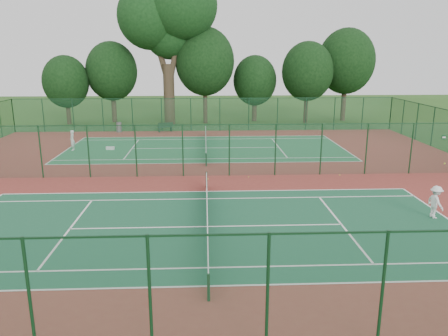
{
  "coord_description": "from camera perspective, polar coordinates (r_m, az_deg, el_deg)",
  "views": [
    {
      "loc": [
        -0.06,
        -28.22,
        7.85
      ],
      "look_at": [
        1.0,
        -4.12,
        1.6
      ],
      "focal_mm": 35.0,
      "sensor_mm": 36.0,
      "label": 1
    }
  ],
  "objects": [
    {
      "name": "ground",
      "position": [
        29.29,
        -2.31,
        -1.03
      ],
      "size": [
        120.0,
        120.0,
        0.0
      ],
      "primitive_type": "plane",
      "color": "#275119",
      "rests_on": "ground"
    },
    {
      "name": "red_pad",
      "position": [
        29.29,
        -2.31,
        -1.02
      ],
      "size": [
        40.0,
        36.0,
        0.01
      ],
      "primitive_type": "cube",
      "color": "maroon",
      "rests_on": "ground"
    },
    {
      "name": "court_near",
      "position": [
        20.75,
        -2.19,
        -7.66
      ],
      "size": [
        23.77,
        10.97,
        0.01
      ],
      "primitive_type": "cube",
      "color": "#1B5637",
      "rests_on": "red_pad"
    },
    {
      "name": "court_far",
      "position": [
        38.03,
        -2.38,
        2.63
      ],
      "size": [
        23.77,
        10.97,
        0.01
      ],
      "primitive_type": "cube",
      "color": "#216B3C",
      "rests_on": "red_pad"
    },
    {
      "name": "fence_north",
      "position": [
        46.62,
        -2.44,
        7.01
      ],
      "size": [
        40.0,
        0.09,
        3.5
      ],
      "color": "#194C2C",
      "rests_on": "ground"
    },
    {
      "name": "fence_south",
      "position": [
        11.9,
        -1.96,
        -16.27
      ],
      "size": [
        40.0,
        0.09,
        3.5
      ],
      "color": "#174730",
      "rests_on": "ground"
    },
    {
      "name": "fence_divider",
      "position": [
        28.87,
        -2.35,
        2.34
      ],
      "size": [
        40.0,
        0.09,
        3.5
      ],
      "color": "#18482F",
      "rests_on": "ground"
    },
    {
      "name": "tennis_net_near",
      "position": [
        20.56,
        -2.2,
        -6.3
      ],
      "size": [
        0.1,
        12.9,
        0.97
      ],
      "color": "#14371B",
      "rests_on": "ground"
    },
    {
      "name": "tennis_net_far",
      "position": [
        37.93,
        -2.39,
        3.41
      ],
      "size": [
        0.1,
        12.9,
        0.97
      ],
      "color": "#153B21",
      "rests_on": "ground"
    },
    {
      "name": "player_near",
      "position": [
        23.96,
        25.91,
        -4.01
      ],
      "size": [
        0.77,
        1.14,
        1.64
      ],
      "primitive_type": "imported",
      "rotation": [
        0.0,
        0.0,
        1.73
      ],
      "color": "white",
      "rests_on": "court_near"
    },
    {
      "name": "player_far",
      "position": [
        39.1,
        -19.2,
        3.44
      ],
      "size": [
        0.48,
        0.67,
        1.71
      ],
      "primitive_type": "imported",
      "rotation": [
        0.0,
        0.0,
        -1.44
      ],
      "color": "white",
      "rests_on": "court_far"
    },
    {
      "name": "trash_bin",
      "position": [
        47.27,
        -13.55,
        5.21
      ],
      "size": [
        0.69,
        0.69,
        1.03
      ],
      "primitive_type": "cylinder",
      "rotation": [
        0.0,
        0.0,
        0.24
      ],
      "color": "slate",
      "rests_on": "red_pad"
    },
    {
      "name": "bench",
      "position": [
        46.49,
        -7.67,
        5.34
      ],
      "size": [
        1.69,
        1.04,
        1.01
      ],
      "rotation": [
        0.0,
        0.0,
        0.38
      ],
      "color": "black",
      "rests_on": "red_pad"
    },
    {
      "name": "kit_bag",
      "position": [
        38.55,
        -14.64,
        2.52
      ],
      "size": [
        0.73,
        0.34,
        0.26
      ],
      "primitive_type": "cube",
      "rotation": [
        0.0,
        0.0,
        -0.1
      ],
      "color": "silver",
      "rests_on": "red_pad"
    },
    {
      "name": "stray_ball_a",
      "position": [
        28.42,
        -2.11,
        -1.43
      ],
      "size": [
        0.07,
        0.07,
        0.07
      ],
      "primitive_type": "sphere",
      "color": "#AFC92E",
      "rests_on": "red_pad"
    },
    {
      "name": "stray_ball_b",
      "position": [
        30.35,
        14.89,
        -0.88
      ],
      "size": [
        0.07,
        0.07,
        0.07
      ],
      "primitive_type": "sphere",
      "color": "#D7ED37",
      "rests_on": "red_pad"
    },
    {
      "name": "stray_ball_c",
      "position": [
        28.9,
        3.23,
        -1.17
      ],
      "size": [
        0.07,
        0.07,
        0.07
      ],
      "primitive_type": "sphere",
      "color": "#A6C62E",
      "rests_on": "red_pad"
    },
    {
      "name": "big_tree",
      "position": [
        51.54,
        -7.33,
        19.14
      ],
      "size": [
        11.12,
        8.14,
        17.08
      ],
      "color": "#392C1F",
      "rests_on": "ground"
    },
    {
      "name": "evergreen_row",
      "position": [
        53.06,
        -1.9,
        6.01
      ],
      "size": [
        39.0,
        5.0,
        12.0
      ],
      "primitive_type": null,
      "color": "black",
      "rests_on": "ground"
    }
  ]
}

